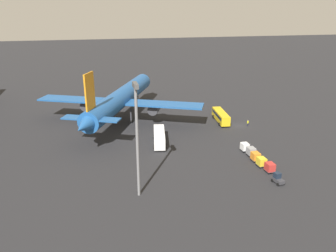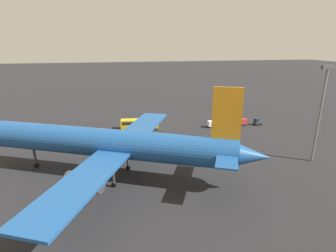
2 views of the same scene
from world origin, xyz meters
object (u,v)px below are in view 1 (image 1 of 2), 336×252
cargo_cart_orange (256,156)px  cargo_cart_yellow (261,162)px  baggage_tug (278,179)px  cargo_cart_grey (251,151)px  shuttle_bus_near (221,116)px  shuttle_bus_far (159,136)px  worker_person (248,123)px  cargo_cart_red (270,167)px  cargo_cart_white (245,147)px  airplane (121,98)px

cargo_cart_orange → cargo_cart_yellow: bearing=178.7°
baggage_tug → cargo_cart_orange: size_ratio=1.24×
cargo_cart_orange → cargo_cart_grey: size_ratio=1.00×
shuttle_bus_near → shuttle_bus_far: size_ratio=1.02×
cargo_cart_grey → worker_person: bearing=-24.5°
cargo_cart_yellow → cargo_cart_orange: same height
cargo_cart_red → cargo_cart_orange: (5.47, 0.36, 0.00)m
shuttle_bus_far → cargo_cart_orange: shuttle_bus_far is taller
shuttle_bus_far → cargo_cart_orange: size_ratio=5.44×
worker_person → cargo_cart_grey: (-18.94, 8.64, 0.32)m
shuttle_bus_near → cargo_cart_grey: 24.46m
baggage_tug → cargo_cart_grey: size_ratio=1.24×
cargo_cart_orange → baggage_tug: bearing=177.6°
shuttle_bus_near → cargo_cart_yellow: (-29.79, 2.87, -0.66)m
shuttle_bus_near → cargo_cart_white: shuttle_bus_near is taller
airplane → cargo_cart_red: (-40.65, -26.15, -5.67)m
cargo_cart_white → shuttle_bus_near: bearing=-7.2°
shuttle_bus_near → cargo_cart_red: (-32.53, 2.45, -0.66)m
cargo_cart_red → cargo_cart_orange: bearing=3.8°
airplane → cargo_cart_grey: size_ratio=26.06×
cargo_cart_yellow → worker_person: bearing=-20.3°
worker_person → cargo_cart_yellow: size_ratio=0.84×
shuttle_bus_near → cargo_cart_white: bearing=179.6°
worker_person → cargo_cart_orange: (-21.67, 8.97, 0.32)m
cargo_cart_orange → worker_person: bearing=-22.5°
cargo_cart_red → cargo_cart_grey: same height
cargo_cart_orange → cargo_cart_grey: bearing=-6.9°
baggage_tug → cargo_cart_red: bearing=-17.9°
shuttle_bus_near → baggage_tug: size_ratio=4.49×
worker_person → cargo_cart_red: size_ratio=0.84×
shuttle_bus_far → cargo_cart_orange: (-14.86, -18.56, -0.73)m
cargo_cart_grey → cargo_cart_white: bearing=5.0°
shuttle_bus_near → cargo_cart_orange: (-27.06, 2.81, -0.66)m
shuttle_bus_near → baggage_tug: 37.04m
baggage_tug → cargo_cart_yellow: (7.10, -0.35, 0.25)m
shuttle_bus_far → cargo_cart_grey: size_ratio=5.44×
baggage_tug → cargo_cart_yellow: 7.11m
baggage_tug → worker_person: size_ratio=1.47×
cargo_cart_grey → shuttle_bus_near: bearing=-5.8°
worker_person → cargo_cart_red: 28.47m
baggage_tug → cargo_cart_grey: baggage_tug is taller
cargo_cart_white → cargo_cart_yellow: bearing=178.9°
shuttle_bus_far → cargo_cart_grey: shuttle_bus_far is taller
shuttle_bus_far → cargo_cart_white: 20.90m
baggage_tug → cargo_cart_white: size_ratio=1.24×
shuttle_bus_near → worker_person: bearing=-124.4°
airplane → cargo_cart_white: 39.81m
shuttle_bus_far → cargo_cart_grey: (-12.13, -18.90, -0.73)m
cargo_cart_red → cargo_cart_yellow: bearing=8.8°
baggage_tug → shuttle_bus_far: bearing=28.4°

